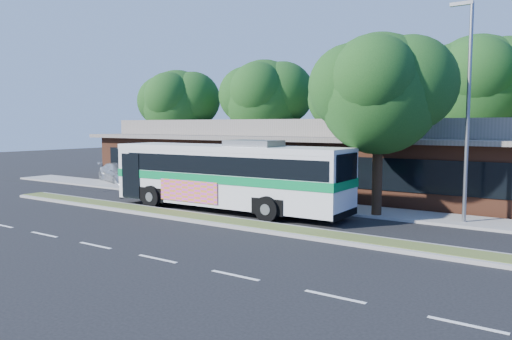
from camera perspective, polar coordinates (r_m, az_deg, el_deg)
The scene contains 13 objects.
ground at distance 21.47m, azimuth -7.20°, elevation -5.93°, with size 120.00×120.00×0.00m, color black.
median_strip at distance 21.90m, azimuth -6.15°, elevation -5.50°, with size 26.00×1.10×0.15m, color #475624.
sidewalk at distance 26.50m, azimuth 2.06°, elevation -3.63°, with size 44.00×2.60×0.12m, color gray.
parking_lot at distance 41.29m, azimuth -16.65°, elevation -0.74°, with size 14.00×12.00×0.01m, color black.
plaza_building at distance 32.01m, azimuth 8.43°, elevation 1.57°, with size 33.20×11.20×4.45m.
lamp_post at distance 22.17m, azimuth 23.00°, elevation 6.79°, with size 0.93×0.18×9.07m.
tree_bg_a at distance 42.12m, azimuth -8.40°, elevation 7.53°, with size 6.47×5.80×8.63m.
tree_bg_b at distance 37.99m, azimuth 1.63°, elevation 8.25°, with size 6.69×6.00×9.00m.
tree_bg_c at distance 33.36m, azimuth 12.33°, elevation 7.61°, with size 6.24×5.60×8.26m.
tree_bg_d at distance 32.42m, azimuth 24.80°, elevation 8.78°, with size 6.91×6.20×9.37m.
transit_bus at distance 23.78m, azimuth -3.20°, elevation -0.17°, with size 12.28×3.13×3.42m.
sedan at distance 36.61m, azimuth -15.25°, elevation -0.33°, with size 1.98×4.87×1.41m, color silver.
sidewalk_tree at distance 22.72m, azimuth 14.91°, elevation 8.71°, with size 5.91×5.30×8.12m.
Camera 1 is at (14.06, -15.70, 4.14)m, focal length 35.00 mm.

